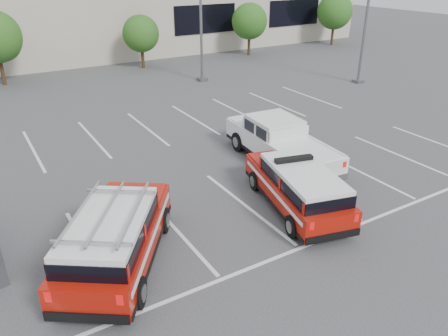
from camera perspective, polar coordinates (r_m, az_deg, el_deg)
The scene contains 10 objects.
ground at distance 15.10m, azimuth 2.90°, elevation -4.99°, with size 120.00×120.00×0.00m, color #3C3C3F.
stall_markings at distance 18.56m, azimuth -4.85°, elevation 1.08°, with size 23.00×15.00×0.01m, color silver.
tree_mid_right at distance 35.44m, azimuth -10.69°, elevation 16.72°, with size 2.77×2.77×3.99m.
tree_right at distance 40.03m, azimuth 3.42°, elevation 18.45°, with size 3.07×3.07×4.42m.
tree_far_right at distance 46.36m, azimuth 14.30°, elevation 19.06°, with size 3.37×3.37×4.85m.
light_pole_mid at distance 30.44m, azimuth -3.08°, elevation 20.81°, with size 0.90×0.60×10.24m.
light_pole_right at distance 31.34m, azimuth 18.34°, elevation 19.80°, with size 0.90×0.60×10.24m.
fire_chief_suv at distance 14.80m, azimuth 9.55°, elevation -2.86°, with size 2.93×5.23×1.74m.
white_pickup at distance 18.16m, azimuth 7.28°, elevation 2.85°, with size 2.51×6.04×1.81m.
ladder_suv at distance 12.28m, azimuth -13.89°, elevation -9.26°, with size 4.54×5.32×2.01m.
Camera 1 is at (-7.38, -10.72, 7.65)m, focal length 35.00 mm.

